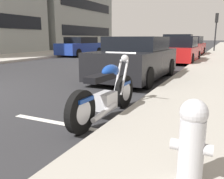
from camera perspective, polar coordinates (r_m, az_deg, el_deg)
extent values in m
cube|color=#ADA89E|center=(20.14, -16.61, 8.07)|extent=(120.00, 5.00, 0.14)
cube|color=silver|center=(3.98, -10.54, -8.26)|extent=(0.12, 2.20, 0.01)
cylinder|color=black|center=(4.80, 2.89, -0.47)|extent=(0.66, 0.13, 0.65)
cylinder|color=silver|center=(4.80, 2.89, -0.47)|extent=(0.36, 0.13, 0.36)
cylinder|color=black|center=(3.51, -7.50, -5.36)|extent=(0.66, 0.13, 0.65)
cylinder|color=silver|center=(3.51, -7.50, -5.36)|extent=(0.36, 0.13, 0.36)
cube|color=silver|center=(4.14, -1.49, -2.77)|extent=(0.41, 0.27, 0.30)
cube|color=black|center=(3.89, -2.80, 2.83)|extent=(0.69, 0.24, 0.10)
ellipsoid|color=navy|center=(4.19, -0.34, 4.36)|extent=(0.49, 0.26, 0.24)
cube|color=navy|center=(3.50, -7.12, -2.35)|extent=(0.37, 0.19, 0.06)
cube|color=navy|center=(4.74, 2.82, 1.59)|extent=(0.33, 0.17, 0.06)
cylinder|color=silver|center=(4.63, 1.39, 3.06)|extent=(0.34, 0.06, 0.65)
cylinder|color=silver|center=(4.57, 2.97, 2.92)|extent=(0.34, 0.06, 0.65)
cylinder|color=silver|center=(4.52, 2.05, 8.75)|extent=(0.06, 0.62, 0.04)
sphere|color=silver|center=(4.71, 3.08, 7.43)|extent=(0.15, 0.15, 0.15)
cylinder|color=silver|center=(3.85, -1.81, -5.46)|extent=(0.71, 0.12, 0.16)
cube|color=black|center=(8.09, 5.71, 6.46)|extent=(4.09, 1.91, 0.82)
cube|color=black|center=(8.14, 6.04, 10.93)|extent=(2.01, 1.73, 0.44)
cylinder|color=black|center=(9.67, 3.79, 5.90)|extent=(0.62, 0.23, 0.62)
cylinder|color=black|center=(9.16, 13.62, 5.23)|extent=(0.62, 0.23, 0.62)
cylinder|color=black|center=(7.28, -4.32, 3.79)|extent=(0.62, 0.23, 0.62)
cylinder|color=black|center=(6.60, 8.42, 2.80)|extent=(0.62, 0.23, 0.62)
cube|color=#AD1919|center=(14.18, 15.83, 8.36)|extent=(4.16, 1.93, 0.72)
cube|color=black|center=(13.96, 15.82, 10.93)|extent=(2.17, 1.75, 0.55)
cylinder|color=black|center=(15.70, 13.63, 8.05)|extent=(0.62, 0.23, 0.62)
cylinder|color=black|center=(15.42, 19.86, 7.60)|extent=(0.62, 0.23, 0.62)
cylinder|color=black|center=(13.06, 10.96, 7.37)|extent=(0.62, 0.23, 0.62)
cylinder|color=black|center=(12.72, 18.42, 6.85)|extent=(0.62, 0.23, 0.62)
cube|color=#AD1919|center=(19.78, 18.11, 9.33)|extent=(4.63, 2.02, 0.80)
cube|color=black|center=(19.61, 18.16, 11.25)|extent=(2.25, 1.76, 0.54)
cylinder|color=black|center=(21.42, 16.60, 8.94)|extent=(0.63, 0.25, 0.62)
cylinder|color=black|center=(21.15, 21.01, 8.60)|extent=(0.63, 0.25, 0.62)
cylinder|color=black|center=(18.50, 14.68, 8.59)|extent=(0.63, 0.25, 0.62)
cylinder|color=black|center=(18.18, 19.77, 8.22)|extent=(0.63, 0.25, 0.62)
cube|color=#141947|center=(37.25, 15.40, 10.87)|extent=(2.14, 5.55, 0.88)
cube|color=black|center=(37.24, 15.47, 12.09)|extent=(1.98, 4.00, 0.71)
cylinder|color=black|center=(36.79, 12.18, 10.49)|extent=(0.28, 0.77, 0.76)
cylinder|color=black|center=(38.55, 12.88, 10.53)|extent=(0.28, 0.77, 0.76)
cylinder|color=black|center=(36.04, 18.04, 10.13)|extent=(0.28, 0.77, 0.76)
cylinder|color=black|center=(37.83, 18.47, 10.18)|extent=(0.28, 0.77, 0.76)
cube|color=navy|center=(18.81, -7.62, 9.72)|extent=(4.17, 2.02, 0.81)
cube|color=black|center=(18.91, -7.41, 11.67)|extent=(2.35, 1.75, 0.46)
cylinder|color=black|center=(17.29, -8.15, 8.63)|extent=(0.63, 0.26, 0.62)
cylinder|color=black|center=(18.28, -12.14, 8.68)|extent=(0.63, 0.26, 0.62)
cylinder|color=black|center=(19.48, -3.32, 9.14)|extent=(0.63, 0.26, 0.62)
cylinder|color=black|center=(20.37, -7.12, 9.20)|extent=(0.63, 0.26, 0.62)
cylinder|color=#B7B7BC|center=(2.26, 18.41, -13.57)|extent=(0.22, 0.22, 0.56)
sphere|color=#B7B7BC|center=(2.14, 19.03, -5.28)|extent=(0.24, 0.24, 0.24)
cylinder|color=#B7B7BC|center=(2.27, 14.88, -12.50)|extent=(0.10, 0.08, 0.10)
cylinder|color=#B7B7BC|center=(2.25, 22.10, -13.30)|extent=(0.10, 0.08, 0.10)
cylinder|color=black|center=(25.30, 23.56, 12.45)|extent=(0.12, 0.12, 3.49)
cube|color=black|center=(25.36, 23.82, 15.42)|extent=(0.28, 0.28, 0.85)
sphere|color=red|center=(25.53, 23.88, 15.94)|extent=(0.14, 0.14, 0.14)
sphere|color=gold|center=(25.51, 23.83, 15.36)|extent=(0.14, 0.14, 0.14)
sphere|color=green|center=(25.49, 23.78, 14.78)|extent=(0.14, 0.14, 0.14)
cube|color=#939993|center=(34.42, -14.67, 17.89)|extent=(13.26, 11.98, 9.90)
cube|color=black|center=(30.79, -5.46, 13.75)|extent=(11.14, 0.06, 1.10)
cube|color=black|center=(31.02, -5.59, 19.42)|extent=(11.14, 0.06, 1.10)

